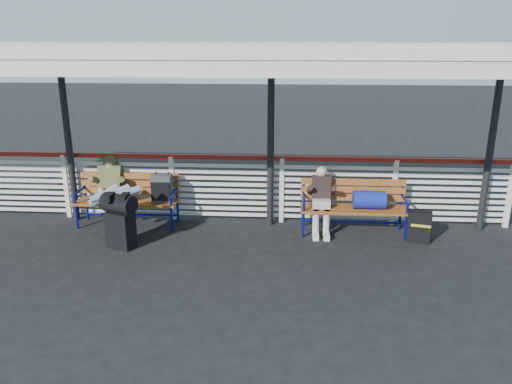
# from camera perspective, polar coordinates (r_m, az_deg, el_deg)

# --- Properties ---
(ground) EXTENTS (60.00, 60.00, 0.00)m
(ground) POSITION_cam_1_polar(r_m,az_deg,el_deg) (7.76, -12.50, -7.90)
(ground) COLOR black
(ground) RESTS_ON ground
(fence) EXTENTS (12.08, 0.08, 1.24)m
(fence) POSITION_cam_1_polar(r_m,az_deg,el_deg) (9.25, -9.53, 0.78)
(fence) COLOR silver
(fence) RESTS_ON ground
(canopy) EXTENTS (12.60, 3.60, 3.16)m
(canopy) POSITION_cam_1_polar(r_m,az_deg,el_deg) (7.88, -12.18, 15.40)
(canopy) COLOR silver
(canopy) RESTS_ON ground
(luggage_stack) EXTENTS (0.62, 0.49, 0.90)m
(luggage_stack) POSITION_cam_1_polar(r_m,az_deg,el_deg) (8.23, -15.30, -2.96)
(luggage_stack) COLOR black
(luggage_stack) RESTS_ON ground
(bench_left) EXTENTS (1.80, 0.56, 0.96)m
(bench_left) POSITION_cam_1_polar(r_m,az_deg,el_deg) (9.10, -13.11, -0.05)
(bench_left) COLOR #A35D1F
(bench_left) RESTS_ON ground
(bench_right) EXTENTS (1.80, 0.56, 0.92)m
(bench_right) POSITION_cam_1_polar(r_m,az_deg,el_deg) (8.67, 11.81, -1.00)
(bench_right) COLOR #A35D1F
(bench_right) RESTS_ON ground
(traveler_man) EXTENTS (0.94, 1.63, 0.77)m
(traveler_man) POSITION_cam_1_polar(r_m,az_deg,el_deg) (8.88, -16.12, 0.11)
(traveler_man) COLOR #7C8BA7
(traveler_man) RESTS_ON ground
(companion_person) EXTENTS (0.32, 0.66, 1.15)m
(companion_person) POSITION_cam_1_polar(r_m,az_deg,el_deg) (8.59, 7.47, -0.86)
(companion_person) COLOR #BAB3A9
(companion_person) RESTS_ON ground
(suitcase_side) EXTENTS (0.41, 0.30, 0.52)m
(suitcase_side) POSITION_cam_1_polar(r_m,az_deg,el_deg) (8.67, 18.12, -3.76)
(suitcase_side) COLOR black
(suitcase_side) RESTS_ON ground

